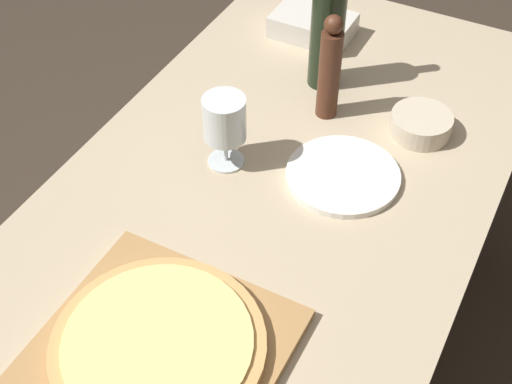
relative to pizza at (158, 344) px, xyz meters
The scene contains 9 objects.
dining_table 0.35m from the pizza, 91.62° to the left, with size 0.80×1.67×0.76m.
cutting_board 0.02m from the pizza, ahead, with size 0.37×0.35×0.02m.
pizza is the anchor object (origin of this frame).
wine_bottle 0.78m from the pizza, 94.42° to the left, with size 0.07×0.07×0.33m.
pepper_mill 0.67m from the pizza, 90.82° to the left, with size 0.05×0.05×0.24m.
wine_glass 0.46m from the pizza, 105.99° to the left, with size 0.08×0.08×0.16m.
small_bowl 0.72m from the pizza, 74.82° to the left, with size 0.13×0.13×0.05m.
dinner_plate 0.51m from the pizza, 78.66° to the left, with size 0.22×0.22×0.01m.
food_container 0.94m from the pizza, 99.74° to the left, with size 0.19×0.13×0.06m.
Camera 1 is at (0.42, -0.79, 1.73)m, focal length 50.00 mm.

